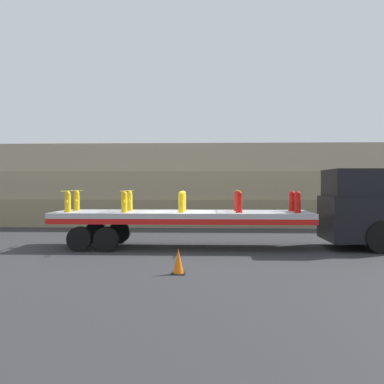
% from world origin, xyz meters
% --- Properties ---
extents(ground_plane, '(120.00, 120.00, 0.00)m').
position_xyz_m(ground_plane, '(0.00, 0.00, 0.00)').
color(ground_plane, '#2D2D30').
extents(rock_cliff, '(60.00, 3.30, 4.76)m').
position_xyz_m(rock_cliff, '(0.00, 8.87, 2.38)').
color(rock_cliff, gray).
rests_on(rock_cliff, ground_plane).
extents(truck_cab, '(2.47, 2.63, 3.01)m').
position_xyz_m(truck_cab, '(6.73, 0.00, 1.48)').
color(truck_cab, black).
rests_on(truck_cab, ground_plane).
extents(flatbed_trailer, '(9.81, 2.58, 1.39)m').
position_xyz_m(flatbed_trailer, '(-0.51, 0.00, 1.15)').
color(flatbed_trailer, '#B2B2B7').
rests_on(flatbed_trailer, ground_plane).
extents(fire_hydrant_yellow_near_0, '(0.28, 0.43, 0.80)m').
position_xyz_m(fire_hydrant_yellow_near_0, '(-4.31, -0.54, 1.77)').
color(fire_hydrant_yellow_near_0, gold).
rests_on(fire_hydrant_yellow_near_0, flatbed_trailer).
extents(fire_hydrant_yellow_far_0, '(0.28, 0.43, 0.80)m').
position_xyz_m(fire_hydrant_yellow_far_0, '(-4.31, 0.54, 1.77)').
color(fire_hydrant_yellow_far_0, gold).
rests_on(fire_hydrant_yellow_far_0, flatbed_trailer).
extents(fire_hydrant_yellow_near_1, '(0.28, 0.43, 0.80)m').
position_xyz_m(fire_hydrant_yellow_near_1, '(-2.15, -0.54, 1.77)').
color(fire_hydrant_yellow_near_1, gold).
rests_on(fire_hydrant_yellow_near_1, flatbed_trailer).
extents(fire_hydrant_yellow_far_1, '(0.28, 0.43, 0.80)m').
position_xyz_m(fire_hydrant_yellow_far_1, '(-2.15, 0.54, 1.77)').
color(fire_hydrant_yellow_far_1, gold).
rests_on(fire_hydrant_yellow_far_1, flatbed_trailer).
extents(fire_hydrant_yellow_near_2, '(0.28, 0.43, 0.80)m').
position_xyz_m(fire_hydrant_yellow_near_2, '(0.00, -0.54, 1.77)').
color(fire_hydrant_yellow_near_2, gold).
rests_on(fire_hydrant_yellow_near_2, flatbed_trailer).
extents(fire_hydrant_yellow_far_2, '(0.28, 0.43, 0.80)m').
position_xyz_m(fire_hydrant_yellow_far_2, '(0.00, 0.54, 1.77)').
color(fire_hydrant_yellow_far_2, gold).
rests_on(fire_hydrant_yellow_far_2, flatbed_trailer).
extents(fire_hydrant_red_near_3, '(0.28, 0.43, 0.80)m').
position_xyz_m(fire_hydrant_red_near_3, '(2.15, -0.54, 1.77)').
color(fire_hydrant_red_near_3, red).
rests_on(fire_hydrant_red_near_3, flatbed_trailer).
extents(fire_hydrant_red_far_3, '(0.28, 0.43, 0.80)m').
position_xyz_m(fire_hydrant_red_far_3, '(2.15, 0.54, 1.77)').
color(fire_hydrant_red_far_3, red).
rests_on(fire_hydrant_red_far_3, flatbed_trailer).
extents(fire_hydrant_red_near_4, '(0.28, 0.43, 0.80)m').
position_xyz_m(fire_hydrant_red_near_4, '(4.31, -0.54, 1.77)').
color(fire_hydrant_red_near_4, red).
rests_on(fire_hydrant_red_near_4, flatbed_trailer).
extents(fire_hydrant_red_far_4, '(0.28, 0.43, 0.80)m').
position_xyz_m(fire_hydrant_red_far_4, '(4.31, 0.54, 1.77)').
color(fire_hydrant_red_far_4, red).
rests_on(fire_hydrant_red_far_4, flatbed_trailer).
extents(cargo_strap_rear, '(0.05, 2.68, 0.01)m').
position_xyz_m(cargo_strap_rear, '(-4.31, 0.00, 2.19)').
color(cargo_strap_rear, yellow).
rests_on(cargo_strap_rear, fire_hydrant_yellow_near_0).
extents(cargo_strap_middle, '(0.05, 2.68, 0.01)m').
position_xyz_m(cargo_strap_middle, '(-2.15, 0.00, 2.19)').
color(cargo_strap_middle, yellow).
rests_on(cargo_strap_middle, fire_hydrant_yellow_near_1).
extents(cargo_strap_front, '(0.05, 2.68, 0.01)m').
position_xyz_m(cargo_strap_front, '(2.15, 0.00, 2.19)').
color(cargo_strap_front, yellow).
rests_on(cargo_strap_front, fire_hydrant_red_near_3).
extents(traffic_cone, '(0.37, 0.37, 0.68)m').
position_xyz_m(traffic_cone, '(0.21, -4.92, 0.33)').
color(traffic_cone, black).
rests_on(traffic_cone, ground_plane).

